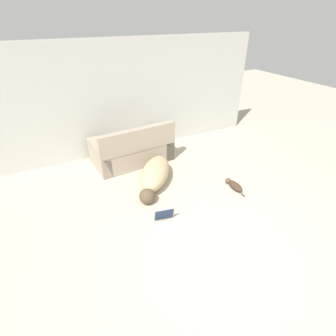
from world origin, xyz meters
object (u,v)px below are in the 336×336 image
Objects in this scene: cat at (234,185)px; laptop_open at (165,219)px; dog at (155,175)px; couch at (133,150)px.

laptop_open reaches higher than cat.
dog reaches higher than cat.
dog is (0.06, -1.02, -0.08)m from couch.
laptop_open is at bearing 20.52° from dog.
couch reaches higher than dog.
couch is at bearing 94.40° from laptop_open.
dog is 1.50m from cat.
couch reaches higher than cat.
dog is at bearing 57.64° from cat.
couch is at bearing -139.42° from dog.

